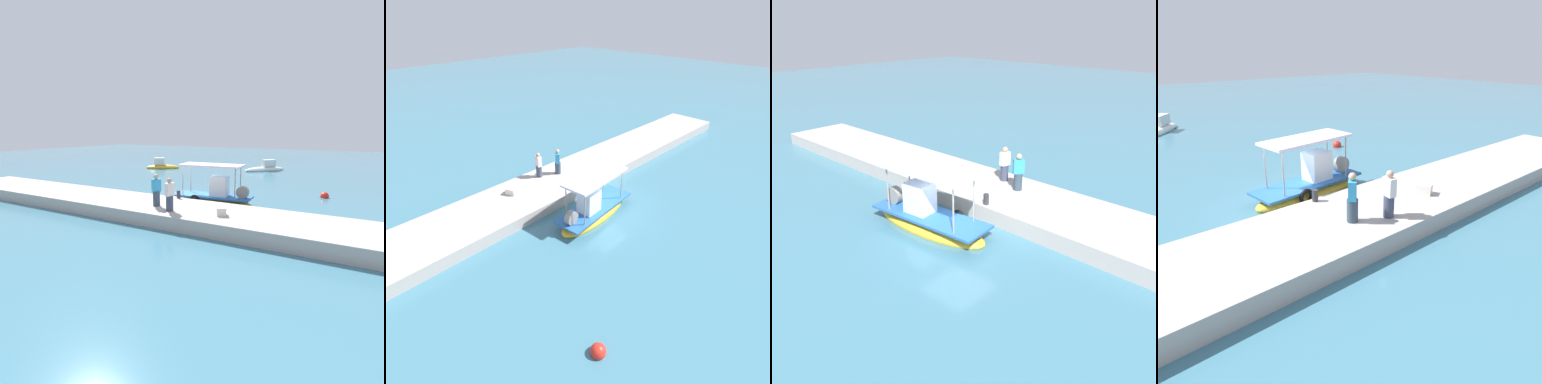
# 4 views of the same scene
# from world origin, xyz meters

# --- Properties ---
(ground_plane) EXTENTS (120.00, 120.00, 0.00)m
(ground_plane) POSITION_xyz_m (0.00, 0.00, 0.00)
(ground_plane) COLOR teal
(dock_quay) EXTENTS (36.00, 4.12, 0.74)m
(dock_quay) POSITION_xyz_m (0.00, -3.76, 0.37)
(dock_quay) COLOR #B0A8A1
(dock_quay) RESTS_ON ground_plane
(main_fishing_boat) EXTENTS (5.72, 2.24, 3.04)m
(main_fishing_boat) POSITION_xyz_m (1.47, 0.30, 0.47)
(main_fishing_boat) COLOR gold
(main_fishing_boat) RESTS_ON ground_plane
(fisherman_near_bollard) EXTENTS (0.46, 0.54, 1.75)m
(fisherman_near_bollard) POSITION_xyz_m (1.40, -4.79, 1.53)
(fisherman_near_bollard) COLOR #394157
(fisherman_near_bollard) RESTS_ON dock_quay
(fisherman_by_crate) EXTENTS (0.56, 0.56, 1.79)m
(fisherman_by_crate) POSITION_xyz_m (0.17, -4.25, 1.55)
(fisherman_by_crate) COLOR #2F4151
(fisherman_by_crate) RESTS_ON dock_quay
(mooring_bollard) EXTENTS (0.24, 0.24, 0.48)m
(mooring_bollard) POSITION_xyz_m (0.20, -1.95, 0.98)
(mooring_bollard) COLOR #2D2D33
(mooring_bollard) RESTS_ON dock_quay
(cargo_crate) EXTENTS (0.68, 0.74, 0.41)m
(cargo_crate) POSITION_xyz_m (4.09, -4.23, 0.95)
(cargo_crate) COLOR silver
(cargo_crate) RESTS_ON dock_quay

